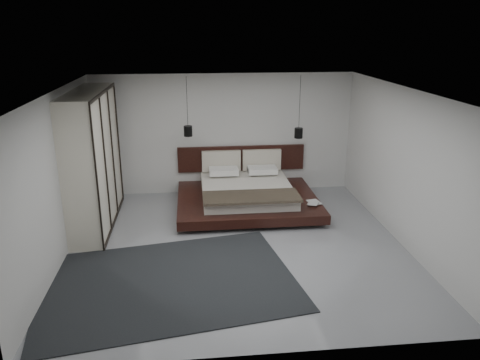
{
  "coord_description": "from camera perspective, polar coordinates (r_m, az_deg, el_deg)",
  "views": [
    {
      "loc": [
        -0.78,
        -7.69,
        3.82
      ],
      "look_at": [
        0.18,
        1.2,
        0.86
      ],
      "focal_mm": 35.0,
      "sensor_mm": 36.0,
      "label": 1
    }
  ],
  "objects": [
    {
      "name": "pendant_right",
      "position": [
        10.62,
        7.15,
        5.73
      ],
      "size": [
        0.19,
        0.19,
        1.39
      ],
      "color": "black",
      "rests_on": "ceiling"
    },
    {
      "name": "bed",
      "position": [
        10.28,
        0.79,
        -1.67
      ],
      "size": [
        3.0,
        2.48,
        1.11
      ],
      "color": "black",
      "rests_on": "floor"
    },
    {
      "name": "wall_right",
      "position": [
        8.9,
        19.24,
        1.52
      ],
      "size": [
        0.0,
        6.0,
        6.0
      ],
      "primitive_type": "plane",
      "rotation": [
        1.57,
        0.0,
        -1.57
      ],
      "color": "silver",
      "rests_on": "floor"
    },
    {
      "name": "wall_front",
      "position": [
        5.33,
        2.94,
        -8.65
      ],
      "size": [
        6.0,
        0.0,
        6.0
      ],
      "primitive_type": "plane",
      "rotation": [
        -1.57,
        0.0,
        0.0
      ],
      "color": "silver",
      "rests_on": "floor"
    },
    {
      "name": "wall_left",
      "position": [
        8.36,
        -21.27,
        0.24
      ],
      "size": [
        0.0,
        6.0,
        6.0
      ],
      "primitive_type": "plane",
      "rotation": [
        1.57,
        0.0,
        1.57
      ],
      "color": "silver",
      "rests_on": "floor"
    },
    {
      "name": "rug",
      "position": [
        7.56,
        -8.7,
        -12.16
      ],
      "size": [
        4.29,
        3.37,
        0.02
      ],
      "primitive_type": "cube",
      "rotation": [
        0.0,
        0.0,
        0.16
      ],
      "color": "black",
      "rests_on": "floor"
    },
    {
      "name": "wardrobe",
      "position": [
        9.57,
        -17.51,
        2.39
      ],
      "size": [
        0.64,
        2.71,
        2.66
      ],
      "color": "silver",
      "rests_on": "floor"
    },
    {
      "name": "pendant_left",
      "position": [
        10.32,
        -6.36,
        5.97
      ],
      "size": [
        0.19,
        0.19,
        1.29
      ],
      "color": "black",
      "rests_on": "ceiling"
    },
    {
      "name": "book_lower",
      "position": [
        9.87,
        8.4,
        -2.79
      ],
      "size": [
        0.29,
        0.35,
        0.03
      ],
      "primitive_type": "imported",
      "rotation": [
        0.0,
        0.0,
        0.19
      ],
      "color": "#99724C",
      "rests_on": "bed"
    },
    {
      "name": "book_upper",
      "position": [
        9.83,
        8.33,
        -2.73
      ],
      "size": [
        0.31,
        0.34,
        0.02
      ],
      "primitive_type": "imported",
      "rotation": [
        0.0,
        0.0,
        -0.47
      ],
      "color": "#99724C",
      "rests_on": "book_lower"
    },
    {
      "name": "floor",
      "position": [
        8.62,
        -0.34,
        -7.96
      ],
      "size": [
        6.0,
        6.0,
        0.0
      ],
      "primitive_type": "plane",
      "color": "gray",
      "rests_on": "ground"
    },
    {
      "name": "wall_back",
      "position": [
        10.99,
        -1.94,
        5.6
      ],
      "size": [
        6.0,
        0.0,
        6.0
      ],
      "primitive_type": "plane",
      "rotation": [
        1.57,
        0.0,
        0.0
      ],
      "color": "silver",
      "rests_on": "floor"
    },
    {
      "name": "lattice_screen",
      "position": [
        10.67,
        -17.74,
        3.8
      ],
      "size": [
        0.05,
        0.9,
        2.6
      ],
      "primitive_type": "cube",
      "color": "black",
      "rests_on": "floor"
    },
    {
      "name": "ceiling",
      "position": [
        7.8,
        -0.38,
        10.83
      ],
      "size": [
        6.0,
        6.0,
        0.0
      ],
      "primitive_type": "plane",
      "rotation": [
        3.14,
        0.0,
        0.0
      ],
      "color": "white",
      "rests_on": "wall_back"
    }
  ]
}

